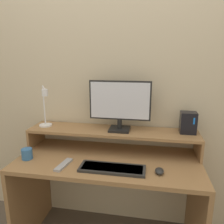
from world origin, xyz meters
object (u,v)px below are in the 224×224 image
object	(u,v)px
desk_lamp	(45,109)
mouse	(159,171)
keyboard	(112,168)
monitor	(120,104)
remote_control	(64,165)
mug	(27,154)
router_dock	(188,123)

from	to	relation	value
desk_lamp	mouse	world-z (taller)	desk_lamp
keyboard	mouse	world-z (taller)	mouse
monitor	remote_control	xyz separation A→B (m)	(-0.34, -0.34, -0.38)
monitor	desk_lamp	xyz separation A→B (m)	(-0.60, -0.06, -0.06)
mouse	mug	xyz separation A→B (m)	(-0.96, 0.04, 0.02)
keyboard	mug	distance (m)	0.65
monitor	router_dock	size ratio (longest dim) A/B	2.90
mug	router_dock	bearing A→B (deg)	14.62
router_dock	desk_lamp	bearing A→B (deg)	-175.78
mug	mouse	bearing A→B (deg)	-2.56
mouse	remote_control	bearing A→B (deg)	-178.80
desk_lamp	remote_control	distance (m)	0.49
keyboard	remote_control	size ratio (longest dim) A/B	2.36
router_dock	mouse	bearing A→B (deg)	-121.25
keyboard	mug	xyz separation A→B (m)	(-0.65, 0.05, 0.03)
mug	keyboard	bearing A→B (deg)	-4.37
mouse	remote_control	world-z (taller)	mouse
mouse	mug	distance (m)	0.96
desk_lamp	mouse	distance (m)	0.99
monitor	mouse	world-z (taller)	monitor
keyboard	remote_control	distance (m)	0.34
desk_lamp	mug	world-z (taller)	desk_lamp
remote_control	mouse	bearing A→B (deg)	1.20
keyboard	remote_control	bearing A→B (deg)	-178.84
mouse	keyboard	bearing A→B (deg)	-178.75
desk_lamp	keyboard	xyz separation A→B (m)	(0.59, -0.27, -0.32)
monitor	router_dock	bearing A→B (deg)	2.85
router_dock	keyboard	xyz separation A→B (m)	(-0.52, -0.35, -0.24)
mug	desk_lamp	bearing A→B (deg)	76.49
mouse	desk_lamp	bearing A→B (deg)	163.64
keyboard	remote_control	xyz separation A→B (m)	(-0.34, -0.01, -0.00)
router_dock	mouse	size ratio (longest dim) A/B	2.06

